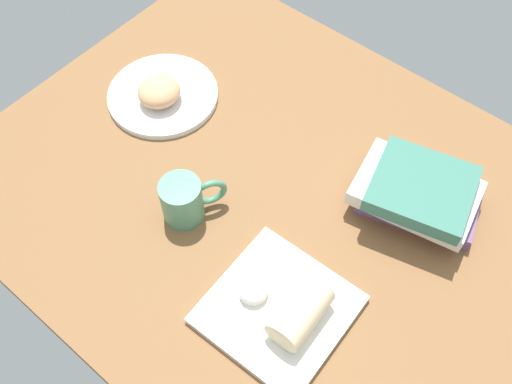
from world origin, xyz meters
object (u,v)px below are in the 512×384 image
Objects in this scene: scone_pastry at (159,91)px; breakfast_wrap at (300,313)px; square_plate at (278,309)px; book_stack at (418,194)px; coffee_mug at (184,199)px; sauce_cup at (253,289)px; round_plate at (163,95)px.

scone_pastry is 56.21cm from breakfast_wrap.
square_plate is 33.49cm from book_stack.
scone_pastry is 28.16cm from coffee_mug.
scone_pastry is at bearing -26.23° from sauce_cup.
square_plate is at bearing -175.85° from breakfast_wrap.
scone_pastry is 48.41cm from sauce_cup.
scone_pastry is at bearing 123.05° from round_plate.
square_plate reaches higher than round_plate.
book_stack is (-55.21, -11.77, 0.88)cm from scone_pastry.
round_plate is 54.32cm from square_plate.
square_plate is 5.45cm from sauce_cup.
breakfast_wrap reaches higher than sauce_cup.
sauce_cup is (5.00, 0.62, 2.09)cm from square_plate.
square_plate is (-48.42, 20.77, -3.16)cm from scone_pastry.
scone_pastry is 0.36× the size of book_stack.
book_stack reaches higher than square_plate.
square_plate is 1.99× the size of breakfast_wrap.
scone_pastry is at bearing 12.04° from book_stack.
round_plate is at bearing -24.36° from square_plate.
coffee_mug reaches higher than breakfast_wrap.
breakfast_wrap is 0.45× the size of book_stack.
sauce_cup is at bearing 153.77° from scone_pastry.
coffee_mug is (29.52, -3.89, -0.17)cm from breakfast_wrap.
breakfast_wrap is at bearing -172.91° from sauce_cup.
square_plate is 0.89× the size of book_stack.
breakfast_wrap is at bearing 157.72° from round_plate.
book_stack is (-56.27, -10.14, 4.14)cm from round_plate.
square_plate is 1.93× the size of coffee_mug.
breakfast_wrap reaches higher than round_plate.
coffee_mug is at bearing 41.07° from book_stack.
breakfast_wrap is 32.17cm from book_stack.
coffee_mug is at bearing 144.41° from scone_pastry.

